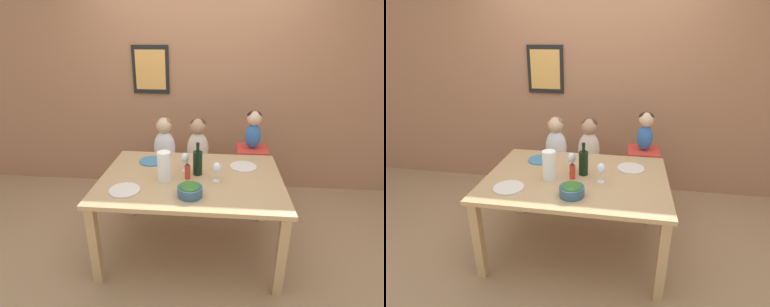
# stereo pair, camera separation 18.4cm
# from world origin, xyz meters

# --- Properties ---
(ground_plane) EXTENTS (14.00, 14.00, 0.00)m
(ground_plane) POSITION_xyz_m (0.00, 0.00, 0.00)
(ground_plane) COLOR #9E7A56
(wall_back) EXTENTS (10.00, 0.09, 2.70)m
(wall_back) POSITION_xyz_m (-0.00, 1.31, 1.35)
(wall_back) COLOR #9E6B4C
(wall_back) RESTS_ON ground_plane
(dining_table) EXTENTS (1.52, 1.07, 0.73)m
(dining_table) POSITION_xyz_m (0.00, 0.00, 0.64)
(dining_table) COLOR tan
(dining_table) RESTS_ON ground_plane
(chair_far_left) EXTENTS (0.38, 0.38, 0.48)m
(chair_far_left) POSITION_xyz_m (-0.37, 0.80, 0.40)
(chair_far_left) COLOR silver
(chair_far_left) RESTS_ON ground_plane
(chair_far_center) EXTENTS (0.38, 0.38, 0.48)m
(chair_far_center) POSITION_xyz_m (-0.00, 0.80, 0.40)
(chair_far_center) COLOR silver
(chair_far_center) RESTS_ON ground_plane
(chair_right_highchair) EXTENTS (0.33, 0.32, 0.70)m
(chair_right_highchair) POSITION_xyz_m (0.59, 0.80, 0.54)
(chair_right_highchair) COLOR silver
(chair_right_highchair) RESTS_ON ground_plane
(person_child_left) EXTENTS (0.24, 0.19, 0.54)m
(person_child_left) POSITION_xyz_m (-0.37, 0.80, 0.76)
(person_child_left) COLOR silver
(person_child_left) RESTS_ON chair_far_left
(person_child_center) EXTENTS (0.24, 0.19, 0.54)m
(person_child_center) POSITION_xyz_m (-0.00, 0.80, 0.76)
(person_child_center) COLOR beige
(person_child_center) RESTS_ON chair_far_center
(person_baby_right) EXTENTS (0.16, 0.16, 0.41)m
(person_baby_right) POSITION_xyz_m (0.59, 0.80, 0.94)
(person_baby_right) COLOR #3366B2
(person_baby_right) RESTS_ON chair_right_highchair
(wine_bottle) EXTENTS (0.08, 0.08, 0.29)m
(wine_bottle) POSITION_xyz_m (0.05, 0.06, 0.84)
(wine_bottle) COLOR black
(wine_bottle) RESTS_ON dining_table
(paper_towel_roll) EXTENTS (0.11, 0.11, 0.25)m
(paper_towel_roll) POSITION_xyz_m (-0.21, -0.07, 0.85)
(paper_towel_roll) COLOR white
(paper_towel_roll) RESTS_ON dining_table
(wine_glass_near) EXTENTS (0.07, 0.07, 0.17)m
(wine_glass_near) POSITION_xyz_m (0.21, -0.06, 0.84)
(wine_glass_near) COLOR white
(wine_glass_near) RESTS_ON dining_table
(wine_glass_far) EXTENTS (0.07, 0.07, 0.17)m
(wine_glass_far) POSITION_xyz_m (-0.06, 0.12, 0.84)
(wine_glass_far) COLOR white
(wine_glass_far) RESTS_ON dining_table
(salad_bowl_large) EXTENTS (0.19, 0.19, 0.10)m
(salad_bowl_large) POSITION_xyz_m (0.02, -0.31, 0.78)
(salad_bowl_large) COLOR #335675
(salad_bowl_large) RESTS_ON dining_table
(dinner_plate_front_left) EXTENTS (0.24, 0.24, 0.01)m
(dinner_plate_front_left) POSITION_xyz_m (-0.49, -0.29, 0.73)
(dinner_plate_front_left) COLOR silver
(dinner_plate_front_left) RESTS_ON dining_table
(dinner_plate_back_left) EXTENTS (0.24, 0.24, 0.01)m
(dinner_plate_back_left) POSITION_xyz_m (-0.40, 0.29, 0.73)
(dinner_plate_back_left) COLOR teal
(dinner_plate_back_left) RESTS_ON dining_table
(dinner_plate_back_right) EXTENTS (0.24, 0.24, 0.01)m
(dinner_plate_back_right) POSITION_xyz_m (0.45, 0.24, 0.73)
(dinner_plate_back_right) COLOR silver
(dinner_plate_back_right) RESTS_ON dining_table
(condiment_bottle_hot_sauce) EXTENTS (0.05, 0.05, 0.14)m
(condiment_bottle_hot_sauce) POSITION_xyz_m (-0.03, -0.04, 0.80)
(condiment_bottle_hot_sauce) COLOR red
(condiment_bottle_hot_sauce) RESTS_ON dining_table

